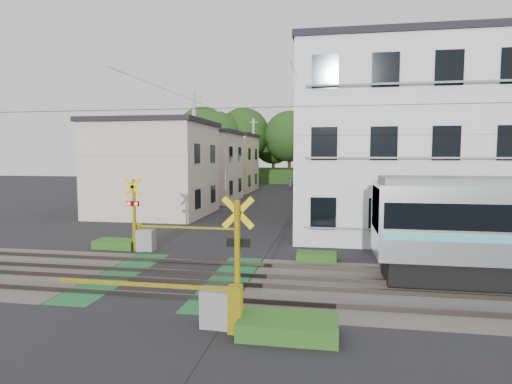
% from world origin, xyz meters
% --- Properties ---
extents(ground, '(120.00, 120.00, 0.00)m').
position_xyz_m(ground, '(0.00, 0.00, 0.00)').
color(ground, black).
extents(track_bed, '(120.00, 120.00, 0.14)m').
position_xyz_m(track_bed, '(0.00, 0.00, 0.04)').
color(track_bed, '#47423A').
rests_on(track_bed, ground).
extents(crossing_signal_near, '(4.74, 0.65, 3.09)m').
position_xyz_m(crossing_signal_near, '(2.59, -3.65, 0.71)').
color(crossing_signal_near, yellow).
rests_on(crossing_signal_near, ground).
extents(crossing_signal_far, '(4.74, 0.65, 3.09)m').
position_xyz_m(crossing_signal_far, '(-2.59, 3.65, 0.71)').
color(crossing_signal_far, yellow).
rests_on(crossing_signal_far, ground).
extents(apartment_block, '(10.20, 8.36, 9.30)m').
position_xyz_m(apartment_block, '(8.50, 9.49, 4.66)').
color(apartment_block, silver).
rests_on(apartment_block, ground).
extents(houses_row, '(22.07, 31.35, 6.80)m').
position_xyz_m(houses_row, '(0.25, 25.92, 3.24)').
color(houses_row, beige).
rests_on(houses_row, ground).
extents(tree_hill, '(40.00, 13.35, 11.72)m').
position_xyz_m(tree_hill, '(-0.54, 48.70, 5.74)').
color(tree_hill, '#1E3B13').
rests_on(tree_hill, ground).
extents(catenary, '(60.00, 5.04, 7.00)m').
position_xyz_m(catenary, '(6.00, 0.03, 3.70)').
color(catenary, '#2D2D33').
rests_on(catenary, ground).
extents(utility_poles, '(7.90, 42.00, 8.00)m').
position_xyz_m(utility_poles, '(-1.05, 23.01, 4.08)').
color(utility_poles, '#A5A5A0').
rests_on(utility_poles, ground).
extents(pedestrian, '(0.68, 0.53, 1.66)m').
position_xyz_m(pedestrian, '(0.76, 33.78, 0.83)').
color(pedestrian, '#38313D').
rests_on(pedestrian, ground).
extents(weed_patches, '(10.25, 8.80, 0.40)m').
position_xyz_m(weed_patches, '(1.76, -0.09, 0.18)').
color(weed_patches, '#2D5E1E').
rests_on(weed_patches, ground).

